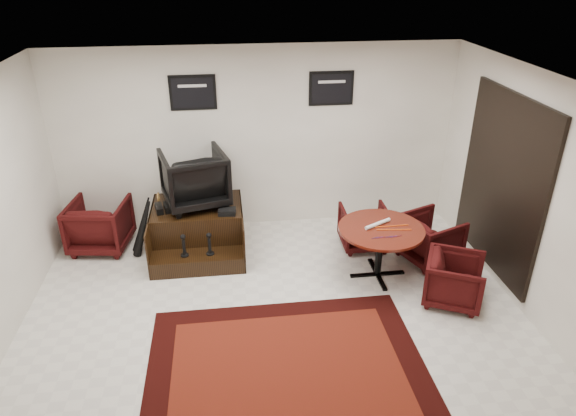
% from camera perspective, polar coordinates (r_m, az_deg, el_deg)
% --- Properties ---
extents(ground, '(6.00, 6.00, 0.00)m').
position_cam_1_polar(ground, '(6.28, -1.33, -12.28)').
color(ground, silver).
rests_on(ground, ground).
extents(room_shell, '(6.02, 5.02, 2.81)m').
position_cam_1_polar(room_shell, '(5.50, 2.58, 3.53)').
color(room_shell, white).
rests_on(room_shell, ground).
extents(area_rug, '(2.93, 2.20, 0.01)m').
position_cam_1_polar(area_rug, '(5.68, -0.12, -17.25)').
color(area_rug, black).
rests_on(area_rug, ground).
extents(shine_podium, '(1.29, 1.33, 0.67)m').
position_cam_1_polar(shine_podium, '(7.59, -9.93, -2.42)').
color(shine_podium, black).
rests_on(shine_podium, ground).
extents(shine_chair, '(1.03, 0.99, 0.88)m').
position_cam_1_polar(shine_chair, '(7.37, -10.38, 3.54)').
color(shine_chair, black).
rests_on(shine_chair, shine_podium).
extents(shoes_pair, '(0.26, 0.29, 0.09)m').
position_cam_1_polar(shoes_pair, '(7.42, -13.67, 0.00)').
color(shoes_pair, black).
rests_on(shoes_pair, shine_podium).
extents(polish_kit, '(0.25, 0.18, 0.08)m').
position_cam_1_polar(polish_kit, '(7.17, -6.80, -0.40)').
color(polish_kit, black).
rests_on(polish_kit, shine_podium).
extents(umbrella_black, '(0.33, 0.12, 0.89)m').
position_cam_1_polar(umbrella_black, '(7.52, -15.80, -2.19)').
color(umbrella_black, black).
rests_on(umbrella_black, ground).
extents(umbrella_hooked, '(0.33, 0.12, 0.89)m').
position_cam_1_polar(umbrella_hooked, '(7.63, -15.88, -1.72)').
color(umbrella_hooked, black).
rests_on(umbrella_hooked, ground).
extents(armchair_side, '(0.90, 0.85, 0.82)m').
position_cam_1_polar(armchair_side, '(7.95, -20.22, -1.54)').
color(armchair_side, black).
rests_on(armchair_side, ground).
extents(meeting_table, '(1.12, 1.12, 0.73)m').
position_cam_1_polar(meeting_table, '(6.80, 10.28, -2.85)').
color(meeting_table, '#401309').
rests_on(meeting_table, ground).
extents(table_chair_back, '(0.67, 0.63, 0.68)m').
position_cam_1_polar(table_chair_back, '(7.61, 8.45, -1.93)').
color(table_chair_back, black).
rests_on(table_chair_back, ground).
extents(table_chair_window, '(0.89, 0.92, 0.74)m').
position_cam_1_polar(table_chair_window, '(7.46, 15.48, -3.02)').
color(table_chair_window, black).
rests_on(table_chair_window, ground).
extents(table_chair_corner, '(0.86, 0.88, 0.69)m').
position_cam_1_polar(table_chair_corner, '(6.69, 18.03, -7.39)').
color(table_chair_corner, black).
rests_on(table_chair_corner, ground).
extents(paper_roll, '(0.39, 0.24, 0.05)m').
position_cam_1_polar(paper_roll, '(6.80, 9.95, -1.74)').
color(paper_roll, white).
rests_on(paper_roll, meeting_table).
extents(table_clutter, '(0.57, 0.30, 0.01)m').
position_cam_1_polar(table_clutter, '(6.73, 11.43, -2.39)').
color(table_clutter, '#EF500D').
rests_on(table_clutter, meeting_table).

